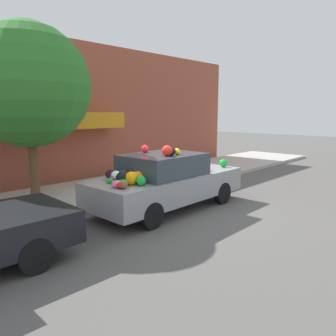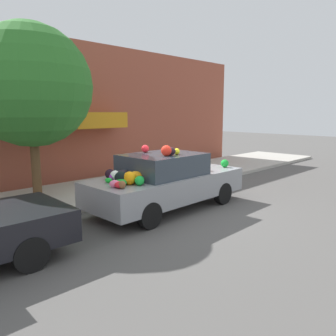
{
  "view_description": "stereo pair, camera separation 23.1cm",
  "coord_description": "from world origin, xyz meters",
  "views": [
    {
      "loc": [
        -5.91,
        -5.63,
        2.44
      ],
      "look_at": [
        0.0,
        -0.02,
        1.06
      ],
      "focal_mm": 35.0,
      "sensor_mm": 36.0,
      "label": 1
    },
    {
      "loc": [
        -5.75,
        -5.79,
        2.44
      ],
      "look_at": [
        0.0,
        -0.02,
        1.06
      ],
      "focal_mm": 35.0,
      "sensor_mm": 36.0,
      "label": 2
    }
  ],
  "objects": [
    {
      "name": "ground_plane",
      "position": [
        0.0,
        0.0,
        0.0
      ],
      "size": [
        60.0,
        60.0,
        0.0
      ],
      "primitive_type": "plane",
      "color": "#565451"
    },
    {
      "name": "sidewalk_curb",
      "position": [
        0.0,
        2.7,
        0.06
      ],
      "size": [
        24.0,
        3.2,
        0.13
      ],
      "color": "#B2ADA3",
      "rests_on": "ground"
    },
    {
      "name": "art_car",
      "position": [
        -0.06,
        -0.02,
        0.74
      ],
      "size": [
        4.34,
        1.75,
        1.68
      ],
      "rotation": [
        0.0,
        0.0,
        0.01
      ],
      "color": "gray",
      "rests_on": "ground"
    },
    {
      "name": "fire_hydrant",
      "position": [
        2.0,
        1.67,
        0.47
      ],
      "size": [
        0.2,
        0.2,
        0.7
      ],
      "color": "#B2B2B7",
      "rests_on": "sidewalk_curb"
    },
    {
      "name": "building_facade",
      "position": [
        0.01,
        4.91,
        2.45
      ],
      "size": [
        18.0,
        1.2,
        4.93
      ],
      "color": "#9E4C38",
      "rests_on": "ground"
    },
    {
      "name": "street_tree",
      "position": [
        -2.11,
        2.95,
        3.12
      ],
      "size": [
        3.2,
        3.2,
        4.6
      ],
      "color": "brown",
      "rests_on": "sidewalk_curb"
    }
  ]
}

